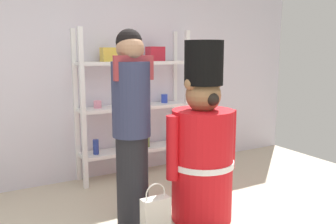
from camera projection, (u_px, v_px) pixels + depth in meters
The scene contains 5 objects.
back_wall at pixel (76, 70), 4.08m from camera, with size 6.40×0.12×2.60m, color silver.
merchandise_shelf at pixel (134, 102), 4.26m from camera, with size 1.37×0.35×1.77m.
teddy_bear_guard at pixel (202, 148), 3.14m from camera, with size 0.73×0.57×1.61m.
person_shopper at pixel (132, 125), 2.96m from camera, with size 0.34×0.32×1.69m.
shopping_bag at pixel (156, 217), 2.87m from camera, with size 0.24×0.10×0.47m.
Camera 1 is at (-1.07, -1.90, 1.50)m, focal length 37.70 mm.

